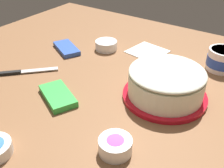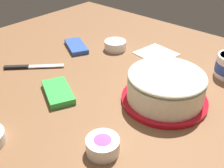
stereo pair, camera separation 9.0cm
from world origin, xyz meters
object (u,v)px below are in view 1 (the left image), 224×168
sprinkle_bowl_orange (106,45)px  paper_napkin (147,51)px  spreading_knife (21,72)px  candy_box_lower (67,48)px  sprinkle_bowl_rainbow (115,145)px  candy_box_upper (58,96)px  frosting_tub (222,59)px  frosted_cake (166,83)px

sprinkle_bowl_orange → paper_napkin: bearing=26.5°
spreading_knife → candy_box_lower: (0.01, 0.25, 0.00)m
sprinkle_bowl_rainbow → sprinkle_bowl_orange: bearing=127.7°
candy_box_lower → candy_box_upper: 0.37m
candy_box_lower → paper_napkin: size_ratio=1.04×
spreading_knife → sprinkle_bowl_rainbow: sprinkle_bowl_rainbow is taller
candy_box_upper → paper_napkin: size_ratio=1.04×
spreading_knife → candy_box_upper: 0.24m
frosting_tub → paper_napkin: size_ratio=0.77×
spreading_knife → frosted_cake: bearing=17.8°
spreading_knife → candy_box_upper: candy_box_upper is taller
candy_box_lower → spreading_knife: bearing=-64.1°
frosting_tub → paper_napkin: (-0.31, -0.03, -0.04)m
sprinkle_bowl_orange → paper_napkin: 0.19m
frosting_tub → sprinkle_bowl_rainbow: (-0.10, -0.60, -0.02)m
candy_box_lower → sprinkle_bowl_orange: bearing=65.0°
sprinkle_bowl_rainbow → paper_napkin: sprinkle_bowl_rainbow is taller
frosting_tub → candy_box_upper: 0.64m
sprinkle_bowl_orange → candy_box_upper: (0.09, -0.40, -0.01)m
sprinkle_bowl_rainbow → candy_box_upper: (-0.29, 0.09, -0.01)m
frosted_cake → paper_napkin: (-0.21, 0.28, -0.05)m
frosted_cake → sprinkle_bowl_orange: frosted_cake is taller
frosting_tub → candy_box_lower: size_ratio=0.73×
sprinkle_bowl_orange → candy_box_lower: (-0.14, -0.11, -0.01)m
sprinkle_bowl_rainbow → spreading_knife: bearing=166.5°
frosted_cake → spreading_knife: 0.55m
spreading_knife → sprinkle_bowl_rainbow: 0.54m
sprinkle_bowl_rainbow → sprinkle_bowl_orange: size_ratio=0.90×
frosted_cake → paper_napkin: frosted_cake is taller
candy_box_lower → sprinkle_bowl_rainbow: bearing=-8.9°
candy_box_upper → frosted_cake: bearing=61.5°
frosting_tub → sprinkle_bowl_rainbow: frosting_tub is taller
frosting_tub → spreading_knife: bearing=-143.0°
candy_box_upper → paper_napkin: bearing=106.5°
sprinkle_bowl_orange → sprinkle_bowl_rainbow: bearing=-52.3°
sprinkle_bowl_orange → paper_napkin: (0.17, 0.08, -0.02)m
spreading_knife → sprinkle_bowl_rainbow: size_ratio=2.07×
paper_napkin → frosting_tub: bearing=5.1°
spreading_knife → sprinkle_bowl_orange: bearing=67.8°
candy_box_lower → frosting_tub: bearing=46.8°
candy_box_lower → candy_box_upper: size_ratio=1.01×
frosting_tub → paper_napkin: frosting_tub is taller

